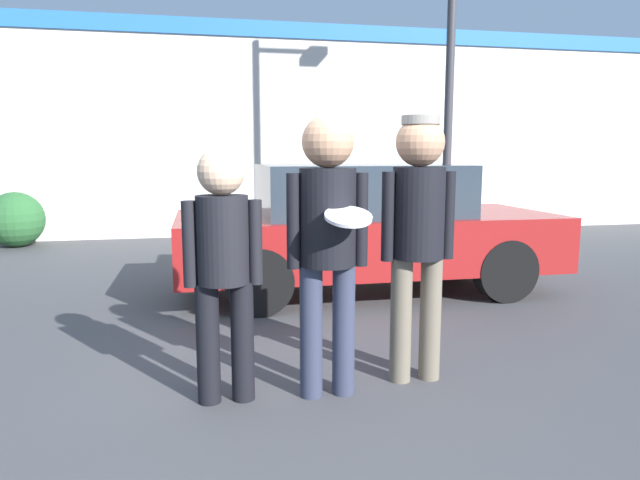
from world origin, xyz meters
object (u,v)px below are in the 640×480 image
object	(u,v)px
person_right	(418,222)
person_middle_with_frisbee	(328,229)
person_left	(223,256)
shrub	(16,219)
parked_car_near	(364,227)

from	to	relation	value
person_right	person_middle_with_frisbee	bearing A→B (deg)	-169.07
person_left	shrub	xyz separation A→B (m)	(-3.26, 7.02, -0.49)
person_middle_with_frisbee	shrub	distance (m)	8.11
person_left	parked_car_near	size ratio (longest dim) A/B	0.38
person_left	shrub	distance (m)	7.75
person_middle_with_frisbee	parked_car_near	size ratio (longest dim) A/B	0.43
person_right	parked_car_near	bearing A→B (deg)	81.64
person_middle_with_frisbee	shrub	xyz separation A→B (m)	(-3.93, 7.06, -0.65)
person_middle_with_frisbee	person_left	bearing A→B (deg)	176.03
parked_car_near	shrub	size ratio (longest dim) A/B	4.56
person_right	shrub	bearing A→B (deg)	123.51
person_middle_with_frisbee	shrub	bearing A→B (deg)	119.07
person_left	parked_car_near	bearing A→B (deg)	58.11
person_middle_with_frisbee	person_right	size ratio (longest dim) A/B	0.99
person_middle_with_frisbee	parked_car_near	bearing A→B (deg)	69.40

